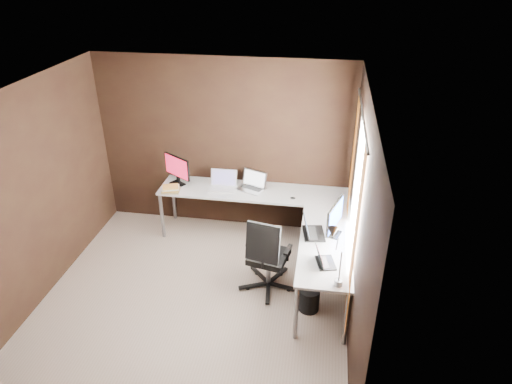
% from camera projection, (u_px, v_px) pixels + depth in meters
% --- Properties ---
extents(room, '(3.60, 3.60, 2.50)m').
position_uv_depth(room, '(220.00, 207.00, 4.88)').
color(room, tan).
rests_on(room, ground).
extents(desk, '(2.65, 2.25, 0.73)m').
position_uv_depth(desk, '(276.00, 213.00, 5.94)').
color(desk, white).
rests_on(desk, ground).
extents(drawer_pedestal, '(0.42, 0.50, 0.60)m').
position_uv_depth(drawer_pedestal, '(320.00, 236.00, 6.13)').
color(drawer_pedestal, white).
rests_on(drawer_pedestal, ground).
extents(monitor_left, '(0.43, 0.29, 0.43)m').
position_uv_depth(monitor_left, '(177.00, 169.00, 6.43)').
color(monitor_left, black).
rests_on(monitor_left, desk).
extents(monitor_right, '(0.20, 0.50, 0.42)m').
position_uv_depth(monitor_right, '(335.00, 217.00, 5.28)').
color(monitor_right, black).
rests_on(monitor_right, desk).
extents(laptop_white, '(0.37, 0.27, 0.25)m').
position_uv_depth(laptop_white, '(223.00, 184.00, 6.41)').
color(laptop_white, white).
rests_on(laptop_white, desk).
extents(laptop_silver, '(0.44, 0.38, 0.25)m').
position_uv_depth(laptop_silver, '(252.00, 185.00, 6.39)').
color(laptop_silver, silver).
rests_on(laptop_silver, desk).
extents(laptop_black_big, '(0.30, 0.38, 0.23)m').
position_uv_depth(laptop_black_big, '(311.00, 230.00, 5.38)').
color(laptop_black_big, black).
rests_on(laptop_black_big, desk).
extents(laptop_black_small, '(0.25, 0.30, 0.18)m').
position_uv_depth(laptop_black_small, '(323.00, 260.00, 4.88)').
color(laptop_black_small, black).
rests_on(laptop_black_small, desk).
extents(book_stack, '(0.28, 0.24, 0.08)m').
position_uv_depth(book_stack, '(171.00, 189.00, 6.33)').
color(book_stack, '#968151').
rests_on(book_stack, desk).
extents(mouse_left, '(0.08, 0.06, 0.03)m').
position_uv_depth(mouse_left, '(175.00, 189.00, 6.38)').
color(mouse_left, black).
rests_on(mouse_left, desk).
extents(mouse_corner, '(0.08, 0.07, 0.03)m').
position_uv_depth(mouse_corner, '(293.00, 198.00, 6.14)').
color(mouse_corner, black).
rests_on(mouse_corner, desk).
extents(desk_lamp, '(0.20, 0.23, 0.63)m').
position_uv_depth(desk_lamp, '(335.00, 249.00, 4.47)').
color(desk_lamp, slate).
rests_on(desk_lamp, desk).
extents(office_chair, '(0.57, 0.59, 1.02)m').
position_uv_depth(office_chair, '(268.00, 268.00, 5.53)').
color(office_chair, black).
rests_on(office_chair, ground).
extents(wastebasket, '(0.27, 0.27, 0.28)m').
position_uv_depth(wastebasket, '(309.00, 299.00, 5.27)').
color(wastebasket, black).
rests_on(wastebasket, ground).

